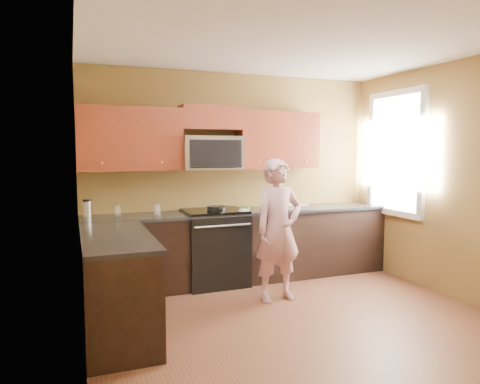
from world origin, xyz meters
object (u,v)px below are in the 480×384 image
frying_pan (217,210)px  butter_tub (245,212)px  travel_mug (87,217)px  stove (215,247)px  microwave (211,169)px  woman (278,230)px

frying_pan → butter_tub: frying_pan is taller
frying_pan → travel_mug: 1.53m
stove → microwave: bearing=90.0°
butter_tub → travel_mug: (-1.86, 0.32, 0.00)m
frying_pan → travel_mug: size_ratio=2.08×
woman → travel_mug: bearing=147.3°
woman → travel_mug: 2.23m
stove → frying_pan: bearing=-72.8°
butter_tub → travel_mug: travel_mug is taller
microwave → woman: 1.24m
microwave → butter_tub: 0.69m
butter_tub → frying_pan: bearing=164.6°
woman → travel_mug: (-2.00, 0.98, 0.12)m
butter_tub → travel_mug: bearing=170.4°
microwave → travel_mug: size_ratio=3.78×
woman → travel_mug: woman is taller
stove → microwave: 0.98m
woman → stove: bearing=115.2°
stove → frying_pan: 0.48m
stove → butter_tub: bearing=-21.3°
frying_pan → microwave: bearing=98.1°
woman → travel_mug: size_ratio=7.96×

